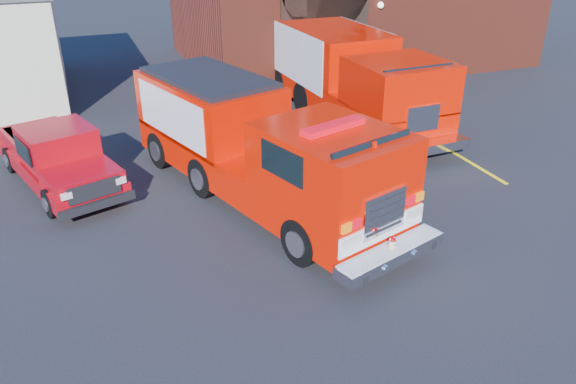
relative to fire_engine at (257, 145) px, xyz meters
name	(u,v)px	position (x,y,z in m)	size (l,w,h in m)	color
ground	(269,220)	(-0.13, -1.21, -1.41)	(100.00, 100.00, 0.00)	black
parking_stripe_near	(471,163)	(6.37, -0.21, -1.40)	(0.12, 3.00, 0.01)	yellow
parking_stripe_mid	(413,129)	(6.37, 2.79, -1.40)	(0.12, 3.00, 0.01)	yellow
parking_stripe_far	(369,103)	(6.37, 5.79, -1.40)	(0.12, 3.00, 0.01)	yellow
fire_engine	(257,145)	(0.00, 0.00, 0.00)	(4.91, 9.14, 2.72)	black
pickup_truck	(58,157)	(-4.56, 2.60, -0.63)	(3.22, 5.31, 1.64)	black
secondary_truck	(348,74)	(4.77, 4.58, 0.16)	(3.03, 8.93, 2.87)	black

